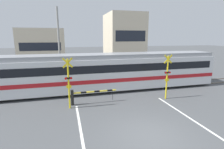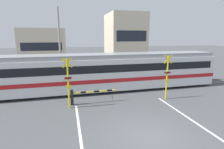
{
  "view_description": "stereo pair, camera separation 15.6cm",
  "coord_description": "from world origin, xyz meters",
  "px_view_note": "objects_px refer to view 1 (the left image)",
  "views": [
    {
      "loc": [
        -3.76,
        -7.02,
        4.74
      ],
      "look_at": [
        0.0,
        7.14,
        1.6
      ],
      "focal_mm": 28.0,
      "sensor_mm": 36.0,
      "label": 1
    },
    {
      "loc": [
        -3.61,
        -7.06,
        4.74
      ],
      "look_at": [
        0.0,
        7.14,
        1.6
      ],
      "focal_mm": 28.0,
      "sensor_mm": 36.0,
      "label": 2
    }
  ],
  "objects_px": {
    "commuter_train": "(104,71)",
    "pedestrian": "(87,69)",
    "crossing_signal_left": "(69,81)",
    "crossing_signal_right": "(167,75)",
    "crossing_barrier_near": "(83,95)",
    "crossing_barrier_far": "(125,74)"
  },
  "relations": [
    {
      "from": "crossing_barrier_far",
      "to": "crossing_signal_left",
      "type": "relative_size",
      "value": 0.96
    },
    {
      "from": "commuter_train",
      "to": "pedestrian",
      "type": "relative_size",
      "value": 12.64
    },
    {
      "from": "crossing_barrier_far",
      "to": "crossing_signal_left",
      "type": "bearing_deg",
      "value": -133.1
    },
    {
      "from": "crossing_barrier_near",
      "to": "crossing_barrier_far",
      "type": "relative_size",
      "value": 1.0
    },
    {
      "from": "commuter_train",
      "to": "crossing_barrier_near",
      "type": "bearing_deg",
      "value": -126.39
    },
    {
      "from": "crossing_signal_right",
      "to": "pedestrian",
      "type": "xyz_separation_m",
      "value": [
        -4.99,
        9.3,
        -0.96
      ]
    },
    {
      "from": "crossing_signal_left",
      "to": "commuter_train",
      "type": "bearing_deg",
      "value": 47.82
    },
    {
      "from": "crossing_barrier_near",
      "to": "crossing_signal_right",
      "type": "bearing_deg",
      "value": -4.69
    },
    {
      "from": "crossing_barrier_near",
      "to": "pedestrian",
      "type": "distance_m",
      "value": 8.89
    },
    {
      "from": "commuter_train",
      "to": "crossing_barrier_near",
      "type": "relative_size",
      "value": 6.34
    },
    {
      "from": "commuter_train",
      "to": "pedestrian",
      "type": "height_order",
      "value": "commuter_train"
    },
    {
      "from": "crossing_barrier_far",
      "to": "pedestrian",
      "type": "bearing_deg",
      "value": 148.08
    },
    {
      "from": "crossing_barrier_near",
      "to": "crossing_barrier_far",
      "type": "xyz_separation_m",
      "value": [
        5.38,
        6.28,
        0.0
      ]
    },
    {
      "from": "pedestrian",
      "to": "crossing_barrier_far",
      "type": "bearing_deg",
      "value": -31.92
    },
    {
      "from": "crossing_signal_left",
      "to": "pedestrian",
      "type": "xyz_separation_m",
      "value": [
        2.35,
        9.3,
        -0.96
      ]
    },
    {
      "from": "crossing_barrier_far",
      "to": "crossing_signal_right",
      "type": "relative_size",
      "value": 0.96
    },
    {
      "from": "crossing_barrier_far",
      "to": "crossing_barrier_near",
      "type": "bearing_deg",
      "value": -130.61
    },
    {
      "from": "crossing_signal_right",
      "to": "commuter_train",
      "type": "bearing_deg",
      "value": 139.72
    },
    {
      "from": "commuter_train",
      "to": "pedestrian",
      "type": "bearing_deg",
      "value": 98.27
    },
    {
      "from": "crossing_barrier_near",
      "to": "crossing_signal_left",
      "type": "bearing_deg",
      "value": -151.96
    },
    {
      "from": "crossing_signal_left",
      "to": "crossing_signal_right",
      "type": "bearing_deg",
      "value": 0.0
    },
    {
      "from": "crossing_barrier_near",
      "to": "pedestrian",
      "type": "relative_size",
      "value": 1.99
    }
  ]
}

